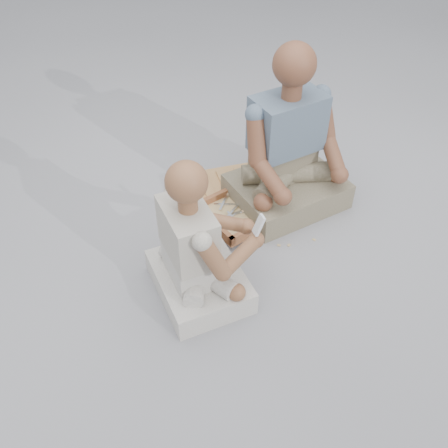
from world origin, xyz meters
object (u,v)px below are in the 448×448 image
object	(u,v)px
carved_panel	(217,188)
tool_tray	(244,210)
craftsman	(197,253)
companion	(288,156)

from	to	relation	value
carved_panel	tool_tray	xyz separation A→B (m)	(0.09, -0.30, 0.04)
carved_panel	craftsman	world-z (taller)	craftsman
tool_tray	craftsman	xyz separation A→B (m)	(-0.39, -0.49, 0.22)
tool_tray	companion	size ratio (longest dim) A/B	0.60
carved_panel	craftsman	size ratio (longest dim) A/B	0.70
carved_panel	craftsman	bearing A→B (deg)	-110.56
carved_panel	tool_tray	world-z (taller)	tool_tray
craftsman	companion	bearing A→B (deg)	121.26
tool_tray	craftsman	distance (m)	0.66
craftsman	carved_panel	bearing A→B (deg)	150.00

